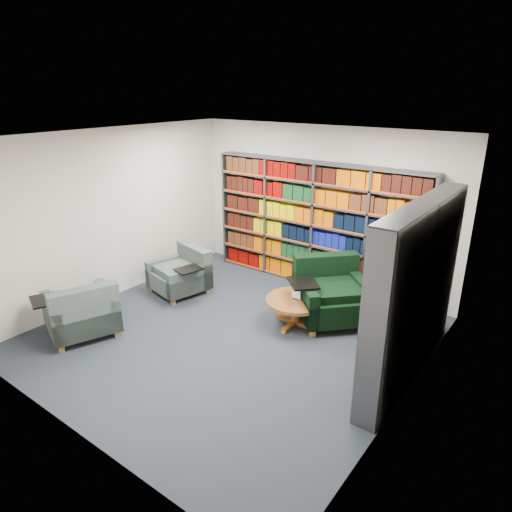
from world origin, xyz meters
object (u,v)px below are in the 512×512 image
Objects in this scene: chair_teal_left at (183,274)px; chair_teal_front at (82,314)px; chair_green_right at (330,295)px; coffee_table at (296,304)px.

chair_teal_left is 0.89× the size of chair_teal_front.
chair_teal_front reaches higher than chair_teal_left.
chair_green_right is (2.53, 0.66, 0.07)m from chair_teal_left.
chair_teal_front is at bearing -91.83° from chair_teal_left.
chair_teal_left is at bearing -165.35° from chair_green_right.
chair_teal_left is 1.21× the size of coffee_table.
coffee_table is at bearing 42.19° from chair_teal_front.
chair_teal_left is at bearing 88.17° from chair_teal_front.
chair_green_right is 0.61m from coffee_table.
chair_teal_left is 0.76× the size of chair_green_right.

